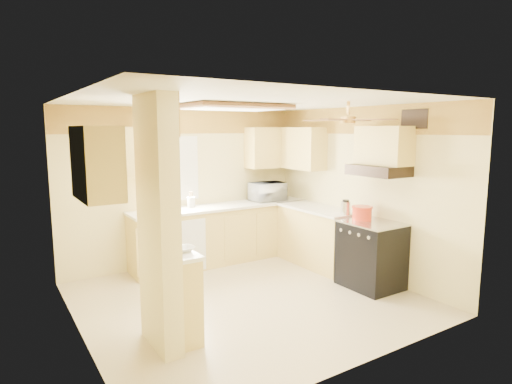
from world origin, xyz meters
TOP-DOWN VIEW (x-y plane):
  - floor at (0.00, 0.00)m, footprint 4.00×4.00m
  - ceiling at (0.00, 0.00)m, footprint 4.00×4.00m
  - wall_back at (0.00, 1.90)m, footprint 4.00×0.00m
  - wall_front at (0.00, -1.90)m, footprint 4.00×0.00m
  - wall_left at (-2.00, 0.00)m, footprint 0.00×3.80m
  - wall_right at (2.00, 0.00)m, footprint 0.00×3.80m
  - wallpaper_border at (0.00, 1.88)m, footprint 4.00×0.02m
  - partition_column at (-1.35, -0.55)m, footprint 0.20×0.70m
  - partition_ledge at (-1.13, -0.55)m, footprint 0.25×0.55m
  - ledge_top at (-1.13, -0.55)m, footprint 0.28×0.58m
  - lower_cabinets_back at (0.50, 1.60)m, footprint 3.00×0.60m
  - lower_cabinets_right at (1.70, 0.60)m, footprint 0.60×1.40m
  - countertop_back at (0.50, 1.59)m, footprint 3.04×0.64m
  - countertop_right at (1.69, 0.60)m, footprint 0.64×1.44m
  - dishwasher_panel at (-0.25, 1.29)m, footprint 0.58×0.02m
  - window at (-0.25, 1.89)m, footprint 0.92×0.02m
  - upper_cab_back_left at (-0.85, 1.72)m, footprint 0.60×0.35m
  - upper_cab_back_right at (1.55, 1.72)m, footprint 0.90×0.35m
  - upper_cab_right at (1.82, 1.25)m, footprint 0.35×1.00m
  - upper_cab_left_wall at (-1.82, -0.25)m, footprint 0.35×0.75m
  - upper_cab_over_stove at (1.82, -0.55)m, footprint 0.35×0.76m
  - stove at (1.67, -0.55)m, footprint 0.68×0.77m
  - range_hood at (1.74, -0.55)m, footprint 0.50×0.76m
  - poster_menu at (-1.24, -0.55)m, footprint 0.02×0.42m
  - poster_nashville at (-1.24, -0.55)m, footprint 0.02×0.42m
  - ceiling_light_panel at (0.10, 0.50)m, footprint 1.35×0.95m
  - ceiling_fan at (1.00, -0.70)m, footprint 1.15×1.15m
  - vent_grate at (1.98, -0.90)m, footprint 0.02×0.40m
  - microwave at (1.38, 1.57)m, footprint 0.59×0.41m
  - bowl at (-1.08, -0.55)m, footprint 0.22×0.22m
  - dutch_oven at (1.67, -0.35)m, footprint 0.29×0.29m
  - kettle at (1.65, -0.05)m, footprint 0.14×0.14m
  - dish_rack at (-0.61, 1.59)m, footprint 0.38×0.28m
  - utensil_crock at (0.01, 1.72)m, footprint 0.13×0.13m

SIDE VIEW (x-z plane):
  - floor at x=0.00m, z-range 0.00..0.00m
  - dishwasher_panel at x=-0.25m, z-range 0.03..0.83m
  - partition_ledge at x=-1.13m, z-range 0.00..0.90m
  - lower_cabinets_back at x=0.50m, z-range 0.00..0.90m
  - lower_cabinets_right at x=1.70m, z-range 0.00..0.90m
  - stove at x=1.67m, z-range 0.00..0.92m
  - ledge_top at x=-1.13m, z-range 0.90..0.94m
  - countertop_back at x=0.50m, z-range 0.90..0.94m
  - countertop_right at x=1.69m, z-range 0.90..0.94m
  - bowl at x=-1.08m, z-range 0.94..0.99m
  - dutch_oven at x=1.67m, z-range 0.92..1.11m
  - dish_rack at x=-0.61m, z-range 0.91..1.13m
  - utensil_crock at x=0.01m, z-range 0.90..1.15m
  - kettle at x=1.65m, z-range 0.93..1.15m
  - microwave at x=1.38m, z-range 0.94..1.26m
  - poster_nashville at x=-1.24m, z-range 0.92..1.48m
  - wall_back at x=0.00m, z-range -0.75..3.25m
  - wall_front at x=0.00m, z-range -0.75..3.25m
  - wall_left at x=-2.00m, z-range -0.65..3.15m
  - wall_right at x=2.00m, z-range -0.65..3.15m
  - partition_column at x=-1.35m, z-range 0.00..2.50m
  - window at x=-0.25m, z-range 1.04..2.06m
  - range_hood at x=1.74m, z-range 1.55..1.69m
  - upper_cab_back_left at x=-0.85m, z-range 1.50..2.20m
  - upper_cab_back_right at x=1.55m, z-range 1.50..2.20m
  - upper_cab_right at x=1.82m, z-range 1.50..2.20m
  - upper_cab_left_wall at x=-1.82m, z-range 1.50..2.20m
  - poster_menu at x=-1.24m, z-range 1.57..2.14m
  - upper_cab_over_stove at x=1.82m, z-range 1.69..2.21m
  - ceiling_fan at x=1.00m, z-range 2.16..2.42m
  - wallpaper_border at x=0.00m, z-range 2.10..2.50m
  - vent_grate at x=1.98m, z-range 2.17..2.42m
  - ceiling_light_panel at x=0.10m, z-range 2.42..2.49m
  - ceiling at x=0.00m, z-range 2.50..2.50m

